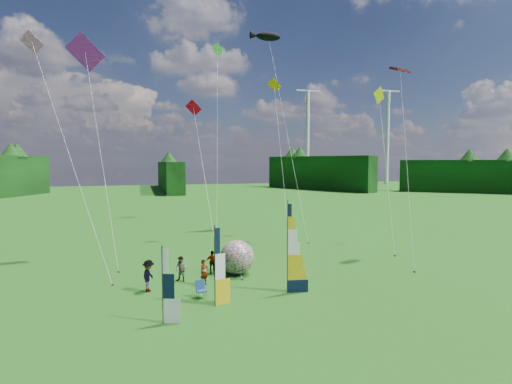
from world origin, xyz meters
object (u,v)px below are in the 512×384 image
object	(u,v)px
camp_chair	(201,290)
spectator_a	(204,272)
side_banner_far	(163,286)
bol_inflatable	(237,257)
side_banner_left	(215,267)
spectator_d	(213,262)
feather_banner_main	(288,249)
kite_whale	(286,120)
spectator_c	(149,276)
spectator_b	(181,269)

from	to	relation	value
camp_chair	spectator_a	bearing A→B (deg)	68.60
side_banner_far	bol_inflatable	distance (m)	8.40
side_banner_left	spectator_d	world-z (taller)	side_banner_left
feather_banner_main	kite_whale	bearing A→B (deg)	79.45
side_banner_far	spectator_c	distance (m)	4.84
bol_inflatable	spectator_b	xyz separation A→B (m)	(-3.61, -0.56, -0.34)
feather_banner_main	side_banner_left	size ratio (longest dim) A/B	1.25
spectator_d	kite_whale	world-z (taller)	kite_whale
side_banner_left	bol_inflatable	xyz separation A→B (m)	(2.41, 5.27, -0.88)
spectator_c	spectator_d	size ratio (longest dim) A/B	1.20
feather_banner_main	bol_inflatable	size ratio (longest dim) A/B	2.24
camp_chair	bol_inflatable	bearing A→B (deg)	44.56
spectator_b	spectator_c	size ratio (longest dim) A/B	0.86
spectator_a	spectator_c	world-z (taller)	spectator_c
bol_inflatable	spectator_a	xyz separation A→B (m)	(-2.39, -1.66, -0.35)
spectator_a	spectator_d	bearing A→B (deg)	39.56
bol_inflatable	camp_chair	world-z (taller)	bol_inflatable
spectator_a	camp_chair	size ratio (longest dim) A/B	1.62
bol_inflatable	kite_whale	bearing A→B (deg)	57.96
camp_chair	side_banner_far	bearing A→B (deg)	-136.04
bol_inflatable	spectator_d	size ratio (longest dim) A/B	1.48
kite_whale	camp_chair	bearing A→B (deg)	-128.60
spectator_a	kite_whale	world-z (taller)	kite_whale
feather_banner_main	side_banner_far	xyz separation A→B (m)	(-6.84, -2.35, -0.78)
side_banner_left	spectator_b	size ratio (longest dim) A/B	2.59
side_banner_left	kite_whale	xyz separation A→B (m)	(10.68, 18.49, 9.38)
side_banner_far	spectator_c	world-z (taller)	side_banner_far
side_banner_far	camp_chair	xyz separation A→B (m)	(2.14, 2.81, -1.23)
spectator_c	kite_whale	size ratio (longest dim) A/B	0.08
camp_chair	spectator_b	bearing A→B (deg)	93.44
spectator_b	side_banner_far	bearing A→B (deg)	-65.82
spectator_c	side_banner_far	bearing A→B (deg)	-154.85
spectator_c	spectator_d	bearing A→B (deg)	-38.52
feather_banner_main	spectator_b	distance (m)	6.83
side_banner_far	spectator_d	xyz separation A→B (m)	(3.55, 7.34, -0.96)
side_banner_far	spectator_a	bearing A→B (deg)	82.64
spectator_a	spectator_c	xyz separation A→B (m)	(-3.16, -0.30, 0.14)
spectator_b	side_banner_left	bearing A→B (deg)	-38.43
side_banner_far	bol_inflatable	xyz separation A→B (m)	(5.03, 6.70, -0.59)
spectator_b	camp_chair	xyz separation A→B (m)	(0.72, -3.32, -0.30)
spectator_d	spectator_b	bearing A→B (deg)	53.11
feather_banner_main	spectator_a	size ratio (longest dim) A/B	3.28
side_banner_left	spectator_a	size ratio (longest dim) A/B	2.63
spectator_a	spectator_d	xyz separation A→B (m)	(0.91, 2.29, -0.01)
side_banner_far	spectator_c	size ratio (longest dim) A/B	1.91
camp_chair	feather_banner_main	bearing A→B (deg)	-14.41
bol_inflatable	camp_chair	xyz separation A→B (m)	(-2.89, -3.89, -0.64)
bol_inflatable	camp_chair	bearing A→B (deg)	-126.66
side_banner_left	spectator_d	distance (m)	6.11
kite_whale	spectator_c	bearing A→B (deg)	-137.79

